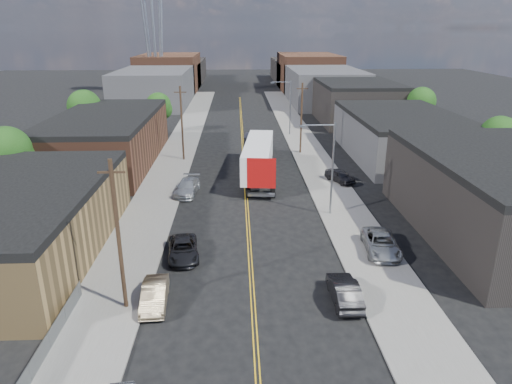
{
  "coord_description": "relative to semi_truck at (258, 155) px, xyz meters",
  "views": [
    {
      "loc": [
        -0.9,
        -15.51,
        17.05
      ],
      "look_at": [
        0.82,
        24.85,
        2.5
      ],
      "focal_mm": 32.0,
      "sensor_mm": 36.0,
      "label": 1
    }
  ],
  "objects": [
    {
      "name": "industrial_right_c",
      "position": [
        20.44,
        34.17,
        1.2
      ],
      "size": [
        14.0,
        22.0,
        7.6
      ],
      "color": "black",
      "rests_on": "ground"
    },
    {
      "name": "car_left_c",
      "position": [
        -6.83,
        -20.99,
        -1.91
      ],
      "size": [
        2.98,
        5.28,
        1.39
      ],
      "primitive_type": "imported",
      "rotation": [
        0.0,
        0.0,
        0.14
      ],
      "color": "black",
      "rests_on": "ground"
    },
    {
      "name": "tree_left_near",
      "position": [
        -25.5,
        -7.83,
        2.57
      ],
      "size": [
        4.85,
        4.76,
        7.91
      ],
      "color": "black",
      "rests_on": "ground"
    },
    {
      "name": "tree_right_far",
      "position": [
        28.5,
        22.17,
        2.57
      ],
      "size": [
        4.85,
        4.76,
        7.91
      ],
      "color": "black",
      "rests_on": "ground"
    },
    {
      "name": "car_right_lot_a",
      "position": [
        8.9,
        -21.01,
        -1.69
      ],
      "size": [
        3.03,
        5.67,
        1.52
      ],
      "primitive_type": "imported",
      "rotation": [
        0.0,
        0.0,
        -0.1
      ],
      "color": "#96999B",
      "rests_on": "sidewalk_right"
    },
    {
      "name": "tree_left_mid",
      "position": [
        -25.5,
        17.17,
        2.88
      ],
      "size": [
        5.1,
        5.04,
        8.37
      ],
      "color": "black",
      "rests_on": "ground"
    },
    {
      "name": "industrial_right_b",
      "position": [
        20.44,
        8.17,
        0.45
      ],
      "size": [
        14.0,
        24.0,
        6.1
      ],
      "color": "#3C3C3F",
      "rests_on": "ground"
    },
    {
      "name": "utility_pole_right",
      "position": [
        6.64,
        10.17,
        2.54
      ],
      "size": [
        1.6,
        0.26,
        10.0
      ],
      "color": "black",
      "rests_on": "ground"
    },
    {
      "name": "warehouse_tan",
      "position": [
        -19.56,
        -19.83,
        0.2
      ],
      "size": [
        12.0,
        22.0,
        5.6
      ],
      "color": "olive",
      "rests_on": "ground"
    },
    {
      "name": "centerline",
      "position": [
        -1.56,
        7.17,
        -2.6
      ],
      "size": [
        0.32,
        120.0,
        0.01
      ],
      "primitive_type": "cube",
      "color": "gold",
      "rests_on": "ground"
    },
    {
      "name": "car_ahead_truck",
      "position": [
        0.59,
        10.4,
        -1.84
      ],
      "size": [
        2.72,
        5.55,
        1.52
      ],
      "primitive_type": "imported",
      "rotation": [
        0.0,
        0.0,
        0.04
      ],
      "color": "black",
      "rests_on": "ground"
    },
    {
      "name": "sidewalk_right",
      "position": [
        7.94,
        7.17,
        -2.53
      ],
      "size": [
        5.0,
        140.0,
        0.15
      ],
      "primitive_type": "cube",
      "color": "slate",
      "rests_on": "ground"
    },
    {
      "name": "streetlight_far",
      "position": [
        6.04,
        22.17,
        2.72
      ],
      "size": [
        3.39,
        0.25,
        9.0
      ],
      "color": "gray",
      "rests_on": "ground"
    },
    {
      "name": "car_left_d",
      "position": [
        -7.96,
        -6.33,
        -1.82
      ],
      "size": [
        2.82,
        5.64,
        1.57
      ],
      "primitive_type": "imported",
      "rotation": [
        0.0,
        0.0,
        -0.12
      ],
      "color": "#AFB2B4",
      "rests_on": "ground"
    },
    {
      "name": "skyline_left_c",
      "position": [
        -21.56,
        102.17,
        0.9
      ],
      "size": [
        16.0,
        40.0,
        7.0
      ],
      "primitive_type": "cube",
      "color": "black",
      "rests_on": "ground"
    },
    {
      "name": "skyline_left_b",
      "position": [
        -21.56,
        82.17,
        2.4
      ],
      "size": [
        16.0,
        26.0,
        10.0
      ],
      "primitive_type": "cube",
      "color": "#533021",
      "rests_on": "ground"
    },
    {
      "name": "car_right_oncoming",
      "position": [
        4.45,
        -27.66,
        -1.82
      ],
      "size": [
        1.66,
        4.73,
        1.56
      ],
      "primitive_type": "imported",
      "rotation": [
        0.0,
        0.0,
        3.14
      ],
      "color": "black",
      "rests_on": "ground"
    },
    {
      "name": "streetlight_near",
      "position": [
        6.04,
        -12.83,
        2.72
      ],
      "size": [
        3.39,
        0.25,
        9.0
      ],
      "color": "gray",
      "rests_on": "ground"
    },
    {
      "name": "car_right_lot_c",
      "position": [
        9.44,
        -3.37,
        -1.72
      ],
      "size": [
        3.4,
        4.61,
        1.46
      ],
      "primitive_type": "imported",
      "rotation": [
        0.0,
        0.0,
        0.45
      ],
      "color": "black",
      "rests_on": "sidewalk_right"
    },
    {
      "name": "utility_pole_left_near",
      "position": [
        -9.76,
        -27.83,
        2.54
      ],
      "size": [
        1.6,
        0.26,
        10.0
      ],
      "color": "black",
      "rests_on": "ground"
    },
    {
      "name": "skyline_left_a",
      "position": [
        -21.56,
        57.17,
        1.4
      ],
      "size": [
        16.0,
        30.0,
        8.0
      ],
      "primitive_type": "cube",
      "color": "#3C3C3F",
      "rests_on": "ground"
    },
    {
      "name": "utility_pole_left_far",
      "position": [
        -9.76,
        7.17,
        2.54
      ],
      "size": [
        1.6,
        0.26,
        10.0
      ],
      "color": "black",
      "rests_on": "ground"
    },
    {
      "name": "sidewalk_left",
      "position": [
        -11.06,
        7.17,
        -2.53
      ],
      "size": [
        5.0,
        140.0,
        0.15
      ],
      "primitive_type": "cube",
      "color": "slate",
      "rests_on": "ground"
    },
    {
      "name": "skyline_right_c",
      "position": [
        18.44,
        102.17,
        0.9
      ],
      "size": [
        16.0,
        40.0,
        7.0
      ],
      "primitive_type": "cube",
      "color": "black",
      "rests_on": "ground"
    },
    {
      "name": "tree_left_far",
      "position": [
        -15.5,
        24.17,
        1.96
      ],
      "size": [
        4.35,
        4.2,
        6.97
      ],
      "color": "black",
      "rests_on": "ground"
    },
    {
      "name": "warehouse_brown",
      "position": [
        -19.56,
        6.17,
        0.7
      ],
      "size": [
        12.0,
        26.0,
        6.6
      ],
      "color": "#533021",
      "rests_on": "ground"
    },
    {
      "name": "car_left_b",
      "position": [
        -7.96,
        -27.51,
        -1.87
      ],
      "size": [
        1.82,
        4.53,
        1.46
      ],
      "primitive_type": "imported",
      "rotation": [
        0.0,
        0.0,
        0.06
      ],
      "color": "#7C6B51",
      "rests_on": "ground"
    },
    {
      "name": "skyline_right_a",
      "position": [
        18.44,
        57.17,
        1.4
      ],
      "size": [
        16.0,
        30.0,
        8.0
      ],
      "primitive_type": "cube",
      "color": "#3C3C3F",
      "rests_on": "ground"
    },
    {
      "name": "skyline_right_b",
      "position": [
        18.44,
        82.17,
        2.4
      ],
      "size": [
        16.0,
        26.0,
        10.0
      ],
      "primitive_type": "cube",
      "color": "#533021",
      "rests_on": "ground"
    },
    {
      "name": "ground",
      "position": [
        -1.56,
        22.17,
        -2.6
      ],
      "size": [
        260.0,
        260.0,
        0.0
      ],
      "primitive_type": "plane",
      "color": "black",
      "rests_on": "ground"
    },
    {
      "name": "semi_truck",
      "position": [
        0.0,
        0.0,
        0.0
      ],
      "size": [
        4.43,
        17.68,
        4.57
      ],
      "rotation": [
        0.0,
        0.0,
        -0.11
      ],
      "color": "silver",
      "rests_on": "ground"
    },
    {
      "name": "tree_right_near",
      "position": [
        28.5,
        -1.83,
        2.27
      ],
      "size": [
        4.6,
        4.48,
        7.44
      ],
      "color": "black",
      "rests_on": "ground"
    },
    {
      "name": "industrial_right_a",
      "position": [
        20.42,
        -17.83,
        0.95
      ],
      "size": [
        14.0,
        22.0,
        7.1
      ],
      "color": "black",
      "rests_on": "ground"
    },
    {
      "name": "chainlink_fence",
      "position": [
        -13.06,
        -34.33,
        -1.95
      ],
      "size": [
        0.05,
        16.0,
        1.22
      ],
      "color": "slate",
      "rests_on": "ground"
    }
  ]
}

